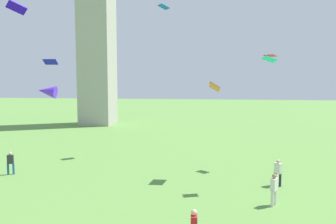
# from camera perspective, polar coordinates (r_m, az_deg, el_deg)

# --- Properties ---
(person_2) EXTENTS (0.48, 0.53, 1.78)m
(person_2) POSITION_cam_1_polar(r_m,az_deg,el_deg) (19.30, 17.88, -12.36)
(person_2) COLOR silver
(person_2) RESTS_ON ground_plane
(person_3) EXTENTS (0.49, 0.51, 1.74)m
(person_3) POSITION_cam_1_polar(r_m,az_deg,el_deg) (22.84, 18.49, -9.66)
(person_3) COLOR #1E2333
(person_3) RESTS_ON ground_plane
(person_5) EXTENTS (0.50, 0.41, 1.68)m
(person_5) POSITION_cam_1_polar(r_m,az_deg,el_deg) (26.82, -25.62, -7.76)
(person_5) COLOR #235693
(person_5) RESTS_ON ground_plane
(kite_flying_0) EXTENTS (0.95, 0.75, 0.42)m
(kite_flying_0) POSITION_cam_1_polar(r_m,az_deg,el_deg) (21.80, 17.18, 8.71)
(kite_flying_0) COLOR #19D3D2
(kite_flying_1) EXTENTS (1.33, 0.91, 0.50)m
(kite_flying_1) POSITION_cam_1_polar(r_m,az_deg,el_deg) (33.43, -19.68, 8.17)
(kite_flying_1) COLOR #1213B5
(kite_flying_2) EXTENTS (0.81, 1.24, 0.80)m
(kite_flying_2) POSITION_cam_1_polar(r_m,az_deg,el_deg) (23.25, 8.05, 4.32)
(kite_flying_2) COLOR orange
(kite_flying_3) EXTENTS (1.85, 1.63, 1.08)m
(kite_flying_3) POSITION_cam_1_polar(r_m,az_deg,el_deg) (32.64, -24.74, 16.10)
(kite_flying_3) COLOR #2306D9
(kite_flying_4) EXTENTS (1.06, 1.01, 0.14)m
(kite_flying_4) POSITION_cam_1_polar(r_m,az_deg,el_deg) (27.33, 17.28, 9.28)
(kite_flying_4) COLOR red
(kite_flying_5) EXTENTS (1.16, 1.14, 0.37)m
(kite_flying_5) POSITION_cam_1_polar(r_m,az_deg,el_deg) (32.00, -0.74, 17.75)
(kite_flying_5) COLOR blue
(kite_flying_6) EXTENTS (1.26, 0.93, 0.90)m
(kite_flying_6) POSITION_cam_1_polar(r_m,az_deg,el_deg) (21.52, -20.25, 3.38)
(kite_flying_6) COLOR #5B29EE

